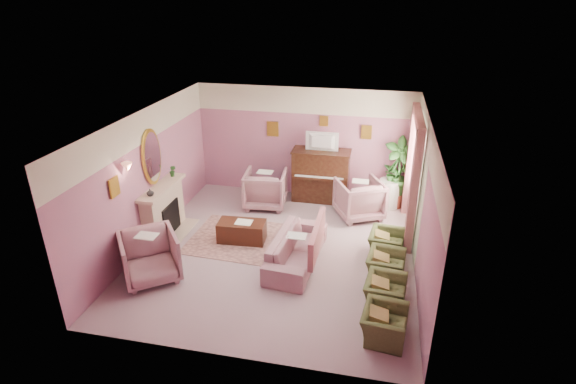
% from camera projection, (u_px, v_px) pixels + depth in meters
% --- Properties ---
extents(floor, '(5.50, 6.00, 0.01)m').
position_uv_depth(floor, '(278.00, 251.00, 9.31)').
color(floor, gray).
rests_on(floor, ground).
extents(ceiling, '(5.50, 6.00, 0.01)m').
position_uv_depth(ceiling, '(276.00, 119.00, 8.15)').
color(ceiling, white).
rests_on(ceiling, wall_back).
extents(wall_back, '(5.50, 0.02, 2.80)m').
position_uv_depth(wall_back, '(304.00, 143.00, 11.40)').
color(wall_back, '#86597A').
rests_on(wall_back, floor).
extents(wall_front, '(5.50, 0.02, 2.80)m').
position_uv_depth(wall_front, '(226.00, 278.00, 6.05)').
color(wall_front, '#86597A').
rests_on(wall_front, floor).
extents(wall_left, '(0.02, 6.00, 2.80)m').
position_uv_depth(wall_left, '(147.00, 178.00, 9.25)').
color(wall_left, '#86597A').
rests_on(wall_left, floor).
extents(wall_right, '(0.02, 6.00, 2.80)m').
position_uv_depth(wall_right, '(423.00, 202.00, 8.21)').
color(wall_right, '#86597A').
rests_on(wall_right, floor).
extents(picture_rail_band, '(5.50, 0.01, 0.65)m').
position_uv_depth(picture_rail_band, '(304.00, 101.00, 10.95)').
color(picture_rail_band, beige).
rests_on(picture_rail_band, wall_back).
extents(stripe_panel, '(0.01, 3.00, 2.15)m').
position_uv_depth(stripe_panel, '(417.00, 190.00, 9.51)').
color(stripe_panel, '#B5C5A0').
rests_on(stripe_panel, wall_right).
extents(fireplace_surround, '(0.30, 1.40, 1.10)m').
position_uv_depth(fireplace_surround, '(163.00, 211.00, 9.75)').
color(fireplace_surround, '#C1AA8D').
rests_on(fireplace_surround, floor).
extents(fireplace_inset, '(0.18, 0.72, 0.68)m').
position_uv_depth(fireplace_inset, '(169.00, 218.00, 9.79)').
color(fireplace_inset, black).
rests_on(fireplace_inset, floor).
extents(fire_ember, '(0.06, 0.54, 0.10)m').
position_uv_depth(fire_ember, '(171.00, 225.00, 9.86)').
color(fire_ember, orange).
rests_on(fire_ember, floor).
extents(mantel_shelf, '(0.40, 1.55, 0.07)m').
position_uv_depth(mantel_shelf, '(162.00, 188.00, 9.51)').
color(mantel_shelf, '#C1AA8D').
rests_on(mantel_shelf, fireplace_surround).
extents(hearth, '(0.55, 1.50, 0.02)m').
position_uv_depth(hearth, '(175.00, 234.00, 9.93)').
color(hearth, '#C1AA8D').
rests_on(hearth, floor).
extents(mirror_frame, '(0.04, 0.72, 1.20)m').
position_uv_depth(mirror_frame, '(152.00, 157.00, 9.25)').
color(mirror_frame, gold).
rests_on(mirror_frame, wall_left).
extents(mirror_glass, '(0.01, 0.60, 1.06)m').
position_uv_depth(mirror_glass, '(153.00, 157.00, 9.25)').
color(mirror_glass, white).
rests_on(mirror_glass, wall_left).
extents(sconce_shade, '(0.20, 0.20, 0.16)m').
position_uv_depth(sconce_shade, '(127.00, 167.00, 8.23)').
color(sconce_shade, '#FF9571').
rests_on(sconce_shade, wall_left).
extents(piano, '(1.40, 0.60, 1.30)m').
position_uv_depth(piano, '(321.00, 176.00, 11.33)').
color(piano, black).
rests_on(piano, floor).
extents(piano_keyshelf, '(1.30, 0.12, 0.06)m').
position_uv_depth(piano_keyshelf, '(319.00, 179.00, 10.99)').
color(piano_keyshelf, black).
rests_on(piano_keyshelf, piano).
extents(piano_keys, '(1.20, 0.08, 0.02)m').
position_uv_depth(piano_keys, '(319.00, 177.00, 10.98)').
color(piano_keys, silver).
rests_on(piano_keys, piano).
extents(piano_top, '(1.45, 0.65, 0.04)m').
position_uv_depth(piano_top, '(322.00, 151.00, 11.06)').
color(piano_top, black).
rests_on(piano_top, piano).
extents(television, '(0.80, 0.12, 0.48)m').
position_uv_depth(television, '(322.00, 141.00, 10.90)').
color(television, black).
rests_on(television, piano).
extents(print_back_left, '(0.30, 0.03, 0.38)m').
position_uv_depth(print_back_left, '(273.00, 129.00, 11.39)').
color(print_back_left, gold).
rests_on(print_back_left, wall_back).
extents(print_back_right, '(0.26, 0.03, 0.34)m').
position_uv_depth(print_back_right, '(366.00, 132.00, 10.92)').
color(print_back_right, gold).
rests_on(print_back_right, wall_back).
extents(print_back_mid, '(0.22, 0.03, 0.26)m').
position_uv_depth(print_back_mid, '(324.00, 121.00, 11.03)').
color(print_back_mid, gold).
rests_on(print_back_mid, wall_back).
extents(print_left_wall, '(0.03, 0.28, 0.36)m').
position_uv_depth(print_left_wall, '(114.00, 187.00, 8.04)').
color(print_left_wall, gold).
rests_on(print_left_wall, wall_left).
extents(window_blind, '(0.03, 1.40, 1.80)m').
position_uv_depth(window_blind, '(418.00, 158.00, 9.48)').
color(window_blind, white).
rests_on(window_blind, wall_right).
extents(curtain_left, '(0.16, 0.34, 2.60)m').
position_uv_depth(curtain_left, '(414.00, 193.00, 8.84)').
color(curtain_left, '#A0585E').
rests_on(curtain_left, floor).
extents(curtain_right, '(0.16, 0.34, 2.60)m').
position_uv_depth(curtain_right, '(410.00, 161.00, 10.48)').
color(curtain_right, '#A0585E').
rests_on(curtain_right, floor).
extents(pelmet, '(0.16, 2.20, 0.16)m').
position_uv_depth(pelmet, '(419.00, 118.00, 9.14)').
color(pelmet, '#A0585E').
rests_on(pelmet, wall_right).
extents(mantel_plant, '(0.16, 0.16, 0.28)m').
position_uv_depth(mantel_plant, '(173.00, 171.00, 9.92)').
color(mantel_plant, '#285F23').
rests_on(mantel_plant, mantel_shelf).
extents(mantel_vase, '(0.16, 0.16, 0.16)m').
position_uv_depth(mantel_vase, '(150.00, 192.00, 9.01)').
color(mantel_vase, beige).
rests_on(mantel_vase, mantel_shelf).
extents(area_rug, '(2.59, 1.92, 0.01)m').
position_uv_depth(area_rug, '(249.00, 240.00, 9.71)').
color(area_rug, '#95685F').
rests_on(area_rug, floor).
extents(coffee_table, '(1.03, 0.56, 0.45)m').
position_uv_depth(coffee_table, '(242.00, 231.00, 9.60)').
color(coffee_table, '#371A0E').
rests_on(coffee_table, floor).
extents(table_paper, '(0.35, 0.28, 0.01)m').
position_uv_depth(table_paper, '(244.00, 222.00, 9.50)').
color(table_paper, white).
rests_on(table_paper, coffee_table).
extents(sofa, '(0.69, 2.06, 0.83)m').
position_uv_depth(sofa, '(296.00, 243.00, 8.78)').
color(sofa, '#A2747A').
rests_on(sofa, floor).
extents(sofa_throw, '(0.10, 1.56, 0.57)m').
position_uv_depth(sofa_throw, '(317.00, 237.00, 8.63)').
color(sofa_throw, '#A0585E').
rests_on(sofa_throw, sofa).
extents(floral_armchair_left, '(0.98, 0.98, 1.02)m').
position_uv_depth(floral_armchair_left, '(265.00, 187.00, 11.06)').
color(floral_armchair_left, '#A2747A').
rests_on(floral_armchair_left, floor).
extents(floral_armchair_right, '(0.98, 0.98, 1.02)m').
position_uv_depth(floral_armchair_right, '(359.00, 197.00, 10.53)').
color(floral_armchair_right, '#A2747A').
rests_on(floral_armchair_right, floor).
extents(floral_armchair_front, '(0.98, 0.98, 1.02)m').
position_uv_depth(floral_armchair_front, '(149.00, 255.00, 8.24)').
color(floral_armchair_front, '#A2747A').
rests_on(floral_armchair_front, floor).
extents(olive_chair_a, '(0.54, 0.76, 0.66)m').
position_uv_depth(olive_chair_a, '(385.00, 320.00, 6.88)').
color(olive_chair_a, '#4A562B').
rests_on(olive_chair_a, floor).
extents(olive_chair_b, '(0.54, 0.76, 0.66)m').
position_uv_depth(olive_chair_b, '(385.00, 288.00, 7.61)').
color(olive_chair_b, '#4A562B').
rests_on(olive_chair_b, floor).
extents(olive_chair_c, '(0.54, 0.76, 0.66)m').
position_uv_depth(olive_chair_c, '(386.00, 262.00, 8.34)').
color(olive_chair_c, '#4A562B').
rests_on(olive_chair_c, floor).
extents(olive_chair_d, '(0.54, 0.76, 0.66)m').
position_uv_depth(olive_chair_d, '(386.00, 240.00, 9.07)').
color(olive_chair_d, '#4A562B').
rests_on(olive_chair_d, floor).
extents(side_table, '(0.52, 0.52, 0.70)m').
position_uv_depth(side_table, '(389.00, 193.00, 11.10)').
color(side_table, silver).
rests_on(side_table, floor).
extents(side_plant_big, '(0.30, 0.30, 0.34)m').
position_uv_depth(side_plant_big, '(391.00, 174.00, 10.88)').
color(side_plant_big, '#285F23').
rests_on(side_plant_big, side_table).
extents(side_plant_small, '(0.16, 0.16, 0.28)m').
position_uv_depth(side_plant_small, '(396.00, 177.00, 10.78)').
color(side_plant_small, '#285F23').
rests_on(side_plant_small, side_table).
extents(palm_pot, '(0.34, 0.34, 0.34)m').
position_uv_depth(palm_pot, '(396.00, 200.00, 11.16)').
color(palm_pot, brown).
rests_on(palm_pot, floor).
extents(palm_plant, '(0.76, 0.76, 1.44)m').
position_uv_depth(palm_plant, '(399.00, 167.00, 10.80)').
color(palm_plant, '#285F23').
rests_on(palm_plant, palm_pot).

